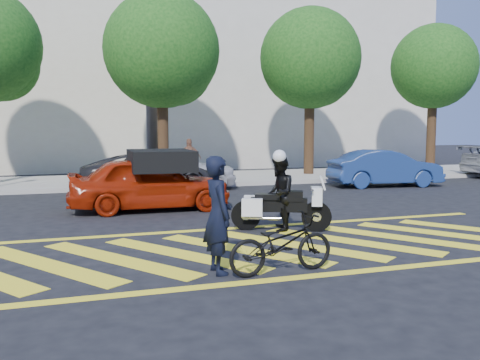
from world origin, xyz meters
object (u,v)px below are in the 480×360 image
object	(u,v)px
officer_bike	(218,215)
parked_right	(385,168)
bicycle	(281,244)
parked_mid_left	(151,172)
officer_moto	(279,194)
parked_mid_right	(174,169)
police_motorcycle	(279,207)
red_convertible	(150,183)

from	to	relation	value
officer_bike	parked_right	distance (m)	12.80
bicycle	parked_mid_left	distance (m)	10.81
officer_moto	parked_mid_right	world-z (taller)	officer_moto
police_motorcycle	parked_right	bearing A→B (deg)	66.96
police_motorcycle	red_convertible	bearing A→B (deg)	145.96
police_motorcycle	parked_mid_left	xyz separation A→B (m)	(-1.60, 7.82, 0.14)
red_convertible	officer_moto	bearing A→B (deg)	-147.33
police_motorcycle	officer_moto	bearing A→B (deg)	-116.85
officer_moto	parked_mid_right	distance (m)	7.88
bicycle	parked_mid_right	xyz separation A→B (m)	(0.40, 10.80, 0.30)
parked_mid_right	police_motorcycle	bearing A→B (deg)	-172.26
officer_bike	officer_moto	size ratio (longest dim) A/B	1.11
red_convertible	parked_mid_right	world-z (taller)	parked_mid_right
bicycle	police_motorcycle	distance (m)	3.21
red_convertible	bicycle	bearing A→B (deg)	-169.95
bicycle	red_convertible	bearing A→B (deg)	3.13
red_convertible	parked_right	world-z (taller)	red_convertible
red_convertible	parked_right	size ratio (longest dim) A/B	1.02
bicycle	parked_mid_right	distance (m)	10.82
police_motorcycle	parked_mid_right	xyz separation A→B (m)	(-0.80, 7.82, 0.24)
red_convertible	parked_right	distance (m)	9.58
red_convertible	parked_mid_left	distance (m)	4.27
officer_moto	parked_mid_left	size ratio (longest dim) A/B	0.34
officer_bike	parked_mid_right	distance (m)	10.56
red_convertible	parked_mid_left	size ratio (longest dim) A/B	0.90
bicycle	officer_moto	bearing A→B (deg)	-27.55
officer_bike	parked_mid_right	xyz separation A→B (m)	(1.30, 10.48, -0.14)
bicycle	officer_bike	bearing A→B (deg)	64.42
officer_bike	parked_mid_left	distance (m)	10.50
officer_bike	parked_right	world-z (taller)	officer_bike
officer_bike	bicycle	world-z (taller)	officer_bike
officer_moto	parked_right	world-z (taller)	officer_moto
parked_mid_left	parked_right	world-z (taller)	parked_right
bicycle	police_motorcycle	bearing A→B (deg)	-27.75
parked_mid_left	parked_mid_right	size ratio (longest dim) A/B	1.07
police_motorcycle	parked_mid_left	world-z (taller)	parked_mid_left
officer_moto	police_motorcycle	bearing A→B (deg)	153.15
bicycle	parked_mid_right	size ratio (longest dim) A/B	0.39
officer_moto	parked_right	bearing A→B (deg)	156.95
parked_mid_right	parked_right	xyz separation A→B (m)	(7.72, -1.40, -0.06)
officer_bike	red_convertible	xyz separation A→B (m)	(-0.14, 6.25, -0.17)
red_convertible	parked_mid_right	distance (m)	4.46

